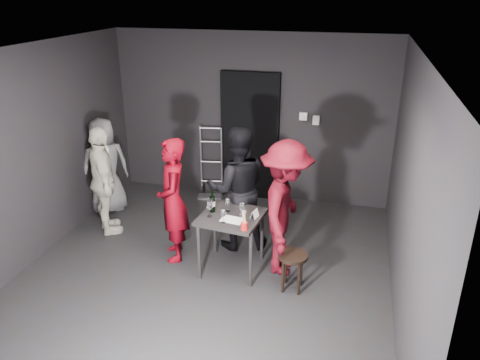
% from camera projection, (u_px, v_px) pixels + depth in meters
% --- Properties ---
extents(floor, '(4.50, 5.00, 0.02)m').
position_uv_depth(floor, '(204.00, 274.00, 5.83)').
color(floor, black).
rests_on(floor, ground).
extents(ceiling, '(4.50, 5.00, 0.02)m').
position_uv_depth(ceiling, '(196.00, 52.00, 4.79)').
color(ceiling, silver).
rests_on(ceiling, ground).
extents(wall_back, '(4.50, 0.04, 2.70)m').
position_uv_depth(wall_back, '(251.00, 118.00, 7.54)').
color(wall_back, black).
rests_on(wall_back, ground).
extents(wall_front, '(4.50, 0.04, 2.70)m').
position_uv_depth(wall_front, '(78.00, 312.00, 3.08)').
color(wall_front, black).
rests_on(wall_front, ground).
extents(wall_left, '(0.04, 5.00, 2.70)m').
position_uv_depth(wall_left, '(30.00, 157.00, 5.83)').
color(wall_left, black).
rests_on(wall_left, ground).
extents(wall_right, '(0.04, 5.00, 2.70)m').
position_uv_depth(wall_right, '(409.00, 195.00, 4.79)').
color(wall_right, black).
rests_on(wall_right, ground).
extents(doorway, '(0.95, 0.10, 2.10)m').
position_uv_depth(doorway, '(250.00, 137.00, 7.60)').
color(doorway, black).
rests_on(doorway, ground).
extents(wallbox_upper, '(0.12, 0.06, 0.12)m').
position_uv_depth(wallbox_upper, '(303.00, 116.00, 7.26)').
color(wallbox_upper, '#B7B7B2').
rests_on(wallbox_upper, wall_back).
extents(wallbox_lower, '(0.10, 0.06, 0.14)m').
position_uv_depth(wallbox_lower, '(316.00, 120.00, 7.24)').
color(wallbox_lower, '#B7B7B2').
rests_on(wallbox_lower, wall_back).
extents(hand_truck, '(0.40, 0.34, 1.20)m').
position_uv_depth(hand_truck, '(211.00, 184.00, 7.93)').
color(hand_truck, '#B2B2B7').
rests_on(hand_truck, floor).
extents(tasting_table, '(0.72, 0.72, 0.75)m').
position_uv_depth(tasting_table, '(231.00, 222.00, 5.72)').
color(tasting_table, black).
rests_on(tasting_table, floor).
extents(stool, '(0.35, 0.35, 0.47)m').
position_uv_depth(stool, '(293.00, 261.00, 5.42)').
color(stool, black).
rests_on(stool, floor).
extents(server_red, '(0.65, 0.76, 1.77)m').
position_uv_depth(server_red, '(173.00, 195.00, 5.89)').
color(server_red, maroon).
rests_on(server_red, floor).
extents(woman_black, '(1.05, 0.79, 1.92)m').
position_uv_depth(woman_black, '(237.00, 181.00, 6.13)').
color(woman_black, black).
rests_on(woman_black, floor).
extents(man_maroon, '(0.61, 1.26, 1.93)m').
position_uv_depth(man_maroon, '(286.00, 200.00, 5.57)').
color(man_maroon, '#500712').
rests_on(man_maroon, floor).
extents(bystander_cream, '(0.97, 1.05, 1.66)m').
position_uv_depth(bystander_cream, '(103.00, 179.00, 6.53)').
color(bystander_cream, silver).
rests_on(bystander_cream, floor).
extents(bystander_grey, '(0.81, 0.81, 1.52)m').
position_uv_depth(bystander_grey, '(105.00, 166.00, 7.19)').
color(bystander_grey, slate).
rests_on(bystander_grey, floor).
extents(tasting_mat, '(0.29, 0.22, 0.00)m').
position_uv_depth(tasting_mat, '(232.00, 220.00, 5.57)').
color(tasting_mat, white).
rests_on(tasting_mat, tasting_table).
extents(wine_glass_a, '(0.10, 0.10, 0.20)m').
position_uv_depth(wine_glass_a, '(210.00, 209.00, 5.61)').
color(wine_glass_a, white).
rests_on(wine_glass_a, tasting_table).
extents(wine_glass_b, '(0.10, 0.10, 0.21)m').
position_uv_depth(wine_glass_b, '(211.00, 204.00, 5.72)').
color(wine_glass_b, white).
rests_on(wine_glass_b, tasting_table).
extents(wine_glass_c, '(0.09, 0.09, 0.18)m').
position_uv_depth(wine_glass_c, '(228.00, 205.00, 5.74)').
color(wine_glass_c, white).
rests_on(wine_glass_c, tasting_table).
extents(wine_glass_d, '(0.08, 0.08, 0.18)m').
position_uv_depth(wine_glass_d, '(223.00, 216.00, 5.47)').
color(wine_glass_d, white).
rests_on(wine_glass_d, tasting_table).
extents(wine_glass_e, '(0.08, 0.08, 0.20)m').
position_uv_depth(wine_glass_e, '(243.00, 216.00, 5.44)').
color(wine_glass_e, white).
rests_on(wine_glass_e, tasting_table).
extents(wine_glass_f, '(0.09, 0.09, 0.19)m').
position_uv_depth(wine_glass_f, '(242.00, 210.00, 5.61)').
color(wine_glass_f, white).
rests_on(wine_glass_f, tasting_table).
extents(wine_bottle, '(0.07, 0.07, 0.29)m').
position_uv_depth(wine_bottle, '(212.00, 204.00, 5.73)').
color(wine_bottle, black).
rests_on(wine_bottle, tasting_table).
extents(breadstick_cup, '(0.08, 0.08, 0.25)m').
position_uv_depth(breadstick_cup, '(244.00, 221.00, 5.31)').
color(breadstick_cup, '#B11814').
rests_on(breadstick_cup, tasting_table).
extents(reserved_card, '(0.10, 0.14, 0.10)m').
position_uv_depth(reserved_card, '(253.00, 214.00, 5.61)').
color(reserved_card, white).
rests_on(reserved_card, tasting_table).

